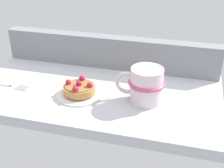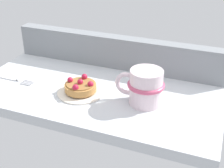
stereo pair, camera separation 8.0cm
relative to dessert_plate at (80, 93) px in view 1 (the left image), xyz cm
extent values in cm
cube|color=silver|center=(3.03, 3.76, -1.86)|extent=(69.54, 36.25, 2.91)
cube|color=gray|center=(3.03, 19.72, 4.65)|extent=(68.15, 4.34, 10.11)
cylinder|color=silver|center=(0.00, 0.00, 0.03)|extent=(12.92, 12.92, 0.86)
cylinder|color=silver|center=(0.00, 0.00, -0.19)|extent=(7.10, 7.10, 0.43)
cylinder|color=#B77F42|center=(0.00, 0.00, 1.37)|extent=(8.67, 8.67, 1.82)
cylinder|color=olive|center=(0.00, 0.00, 2.43)|extent=(7.63, 7.63, 0.30)
sphere|color=#B71938|center=(0.00, 0.00, 3.02)|extent=(1.57, 1.57, 1.57)
sphere|color=#B71938|center=(3.07, 0.02, 2.92)|extent=(1.63, 1.63, 1.63)
sphere|color=#B71938|center=(-0.25, 3.10, 3.05)|extent=(1.64, 1.64, 1.64)
sphere|color=#B71938|center=(-3.06, -0.05, 3.06)|extent=(1.52, 1.52, 1.52)
sphere|color=#B71938|center=(0.17, -3.10, 2.93)|extent=(1.67, 1.67, 1.67)
cylinder|color=silver|center=(17.92, 1.40, 4.27)|extent=(8.37, 8.37, 9.34)
torus|color=#C64C70|center=(17.92, 1.40, 4.98)|extent=(9.53, 9.53, 1.12)
torus|color=silver|center=(12.82, 1.40, 4.27)|extent=(6.39, 1.15, 6.39)
cube|color=silver|center=(-20.49, -0.66, -0.10)|extent=(1.21, 0.57, 0.60)
cube|color=silver|center=(-17.00, -1.80, -0.10)|extent=(3.50, 0.27, 0.60)
cube|color=silver|center=(-16.99, -1.06, -0.10)|extent=(3.50, 0.27, 0.60)
cube|color=silver|center=(-16.98, -0.33, -0.10)|extent=(3.50, 0.27, 0.60)
cube|color=silver|center=(-16.98, 0.40, -0.10)|extent=(3.50, 0.27, 0.60)
camera|label=1|loc=(27.13, -67.12, 41.62)|focal=49.00mm
camera|label=2|loc=(34.70, -64.63, 41.62)|focal=49.00mm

